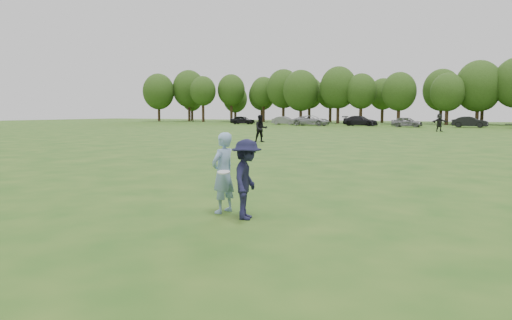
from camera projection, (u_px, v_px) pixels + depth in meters
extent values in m
plane|color=#225016|center=(236.00, 215.00, 9.80)|extent=(200.00, 200.00, 0.00)
imported|color=#89AAD5|center=(223.00, 173.00, 9.95)|extent=(0.52, 0.70, 1.77)
imported|color=#181836|center=(247.00, 179.00, 9.36)|extent=(0.91, 1.21, 1.66)
imported|color=black|center=(261.00, 129.00, 32.83)|extent=(1.21, 1.18, 1.96)
imported|color=black|center=(439.00, 122.00, 50.05)|extent=(1.88, 1.49, 2.00)
imported|color=black|center=(243.00, 120.00, 78.60)|extent=(4.38, 2.05, 1.45)
imported|color=slate|center=(285.00, 121.00, 75.41)|extent=(4.15, 1.46, 1.36)
imported|color=#9D9EA1|center=(312.00, 121.00, 70.76)|extent=(5.73, 2.78, 1.57)
imported|color=black|center=(360.00, 121.00, 69.43)|extent=(5.46, 2.64, 1.53)
imported|color=gray|center=(407.00, 122.00, 64.12)|extent=(4.37, 2.12, 1.44)
imported|color=black|center=(470.00, 122.00, 62.51)|extent=(4.69, 2.00, 1.50)
cylinder|color=white|center=(224.00, 172.00, 9.58)|extent=(0.29, 0.28, 0.08)
cube|color=#333333|center=(510.00, 124.00, 59.60)|extent=(1.20, 0.15, 0.12)
cylinder|color=#332114|center=(159.00, 113.00, 101.01)|extent=(0.56, 0.56, 3.63)
ellipsoid|color=#274015|center=(159.00, 92.00, 100.51)|extent=(6.88, 6.88, 7.91)
cylinder|color=#332114|center=(189.00, 112.00, 102.34)|extent=(0.56, 0.56, 4.13)
ellipsoid|color=#274015|center=(189.00, 89.00, 101.79)|extent=(7.25, 7.25, 8.34)
cylinder|color=#332114|center=(203.00, 112.00, 96.35)|extent=(0.56, 0.56, 4.18)
ellipsoid|color=#274015|center=(203.00, 91.00, 95.88)|extent=(5.42, 5.42, 6.23)
cylinder|color=#332114|center=(231.00, 112.00, 97.19)|extent=(0.56, 0.56, 4.26)
ellipsoid|color=#274015|center=(231.00, 90.00, 96.71)|extent=(5.79, 5.79, 6.66)
cylinder|color=#332114|center=(264.00, 113.00, 95.48)|extent=(0.56, 0.56, 3.91)
ellipsoid|color=#274015|center=(264.00, 92.00, 95.02)|extent=(5.47, 5.47, 6.29)
cylinder|color=#332114|center=(283.00, 113.00, 91.52)|extent=(0.56, 0.56, 3.83)
ellipsoid|color=#274015|center=(283.00, 89.00, 91.01)|extent=(6.75, 6.75, 7.76)
cylinder|color=#332114|center=(301.00, 114.00, 86.71)|extent=(0.56, 0.56, 3.25)
ellipsoid|color=#274015|center=(301.00, 91.00, 86.23)|extent=(6.76, 6.76, 7.78)
cylinder|color=#332114|center=(338.00, 113.00, 83.80)|extent=(0.56, 0.56, 3.71)
ellipsoid|color=#274015|center=(338.00, 88.00, 83.30)|extent=(6.68, 6.68, 7.68)
cylinder|color=#332114|center=(361.00, 114.00, 81.51)|extent=(0.56, 0.56, 3.46)
ellipsoid|color=#274015|center=(361.00, 91.00, 81.08)|extent=(5.49, 5.49, 6.31)
cylinder|color=#332114|center=(398.00, 115.00, 78.42)|extent=(0.56, 0.56, 3.14)
ellipsoid|color=#274015|center=(399.00, 91.00, 77.99)|extent=(5.78, 5.78, 6.64)
cylinder|color=#332114|center=(447.00, 116.00, 74.70)|extent=(0.56, 0.56, 3.01)
ellipsoid|color=#274015|center=(448.00, 92.00, 74.29)|extent=(5.46, 5.46, 6.28)
cylinder|color=#332114|center=(477.00, 115.00, 74.79)|extent=(0.56, 0.56, 3.23)
ellipsoid|color=#274015|center=(478.00, 86.00, 74.29)|extent=(7.29, 7.29, 8.38)
cylinder|color=#332114|center=(192.00, 114.00, 108.10)|extent=(0.56, 0.56, 2.97)
ellipsoid|color=#274015|center=(192.00, 99.00, 107.72)|extent=(4.85, 4.85, 5.58)
cylinder|color=#332114|center=(235.00, 115.00, 104.05)|extent=(0.56, 0.56, 2.73)
ellipsoid|color=#274015|center=(235.00, 99.00, 103.66)|extent=(5.45, 5.45, 6.27)
cylinder|color=#332114|center=(262.00, 114.00, 99.19)|extent=(0.56, 0.56, 3.25)
ellipsoid|color=#274015|center=(262.00, 95.00, 98.76)|extent=(5.68, 5.68, 6.53)
cylinder|color=#332114|center=(309.00, 113.00, 97.36)|extent=(0.56, 0.56, 3.62)
ellipsoid|color=#274015|center=(309.00, 93.00, 96.90)|extent=(5.80, 5.80, 6.67)
cylinder|color=#332114|center=(330.00, 113.00, 92.62)|extent=(0.56, 0.56, 3.61)
ellipsoid|color=#274015|center=(331.00, 93.00, 92.18)|extent=(5.58, 5.58, 6.42)
cylinder|color=#332114|center=(382.00, 114.00, 88.45)|extent=(0.56, 0.56, 3.29)
ellipsoid|color=#274015|center=(383.00, 94.00, 88.03)|extent=(5.30, 5.30, 6.09)
cylinder|color=#332114|center=(441.00, 114.00, 85.01)|extent=(0.56, 0.56, 3.28)
ellipsoid|color=#274015|center=(442.00, 90.00, 84.53)|extent=(6.78, 6.78, 7.79)
cylinder|color=#332114|center=(482.00, 115.00, 80.50)|extent=(0.56, 0.56, 3.11)
ellipsoid|color=#274015|center=(483.00, 93.00, 80.10)|extent=(5.34, 5.34, 6.14)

